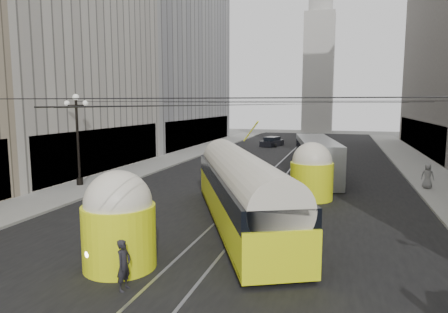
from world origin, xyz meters
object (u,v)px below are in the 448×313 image
Objects in this scene: streetcar at (241,189)px; pedestrian_crossing_a at (124,265)px; city_bus at (316,156)px; pedestrian_sidewalk_right at (428,176)px.

streetcar is 8.04m from pedestrian_crossing_a.
pedestrian_crossing_a is at bearing -101.73° from city_bus.
pedestrian_crossing_a is 22.40m from pedestrian_sidewalk_right.
streetcar is at bearing -100.88° from city_bus.
pedestrian_crossing_a is at bearing 74.60° from pedestrian_sidewalk_right.
streetcar is at bearing -11.03° from pedestrian_crossing_a.
pedestrian_crossing_a is at bearing -103.27° from streetcar.
pedestrian_crossing_a is (-1.83, -7.77, -0.93)m from streetcar.
pedestrian_crossing_a is 0.98× the size of pedestrian_sidewalk_right.
city_bus is 7.31× the size of pedestrian_sidewalk_right.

